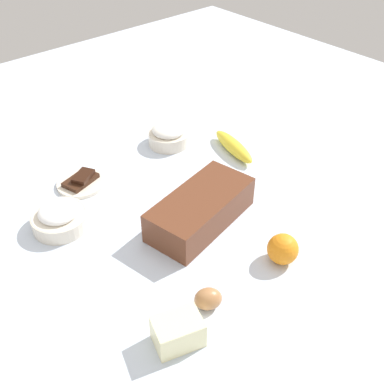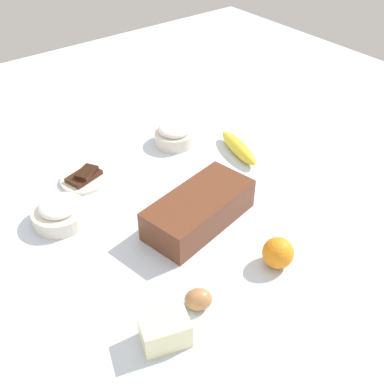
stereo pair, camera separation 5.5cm
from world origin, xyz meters
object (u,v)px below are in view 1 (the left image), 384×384
(flour_bowl, at_px, (169,135))
(loaf_pan, at_px, (201,209))
(chocolate_plate, at_px, (81,182))
(sugar_bowl, at_px, (59,217))
(butter_block, at_px, (178,332))
(orange_fruit, at_px, (283,249))
(egg_near_butter, at_px, (208,299))
(banana, at_px, (234,146))

(flour_bowl, bearing_deg, loaf_pan, -116.83)
(loaf_pan, bearing_deg, chocolate_plate, 102.70)
(chocolate_plate, bearing_deg, sugar_bowl, -137.64)
(flour_bowl, bearing_deg, butter_block, -127.55)
(loaf_pan, relative_size, chocolate_plate, 2.31)
(orange_fruit, height_order, egg_near_butter, orange_fruit)
(butter_block, bearing_deg, sugar_bowl, 91.04)
(sugar_bowl, height_order, orange_fruit, orange_fruit)
(sugar_bowl, height_order, chocolate_plate, sugar_bowl)
(loaf_pan, relative_size, sugar_bowl, 2.22)
(flour_bowl, bearing_deg, orange_fruit, -102.19)
(sugar_bowl, relative_size, butter_block, 1.50)
(orange_fruit, height_order, chocolate_plate, orange_fruit)
(flour_bowl, bearing_deg, chocolate_plate, -178.85)
(butter_block, xyz_separation_m, chocolate_plate, (0.12, 0.55, -0.02))
(sugar_bowl, bearing_deg, flour_bowl, 15.36)
(orange_fruit, bearing_deg, sugar_bowl, 126.51)
(flour_bowl, relative_size, chocolate_plate, 0.95)
(flour_bowl, distance_m, sugar_bowl, 0.45)
(sugar_bowl, bearing_deg, butter_block, -88.96)
(butter_block, bearing_deg, loaf_pan, 40.82)
(flour_bowl, distance_m, banana, 0.20)
(sugar_bowl, relative_size, orange_fruit, 1.93)
(flour_bowl, distance_m, chocolate_plate, 0.31)
(sugar_bowl, bearing_deg, chocolate_plate, 42.36)
(orange_fruit, bearing_deg, banana, 58.60)
(sugar_bowl, distance_m, chocolate_plate, 0.17)
(sugar_bowl, xyz_separation_m, chocolate_plate, (0.12, 0.11, -0.02))
(banana, bearing_deg, butter_block, -144.19)
(orange_fruit, bearing_deg, egg_near_butter, 175.87)
(flour_bowl, bearing_deg, sugar_bowl, -164.64)
(butter_block, bearing_deg, orange_fruit, 1.50)
(banana, relative_size, egg_near_butter, 3.35)
(sugar_bowl, bearing_deg, orange_fruit, -53.49)
(flour_bowl, distance_m, orange_fruit, 0.56)
(orange_fruit, relative_size, egg_near_butter, 1.23)
(loaf_pan, distance_m, banana, 0.33)
(flour_bowl, distance_m, egg_near_butter, 0.62)
(butter_block, bearing_deg, chocolate_plate, 78.04)
(loaf_pan, height_order, sugar_bowl, loaf_pan)
(chocolate_plate, bearing_deg, orange_fruit, -70.42)
(sugar_bowl, distance_m, banana, 0.55)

